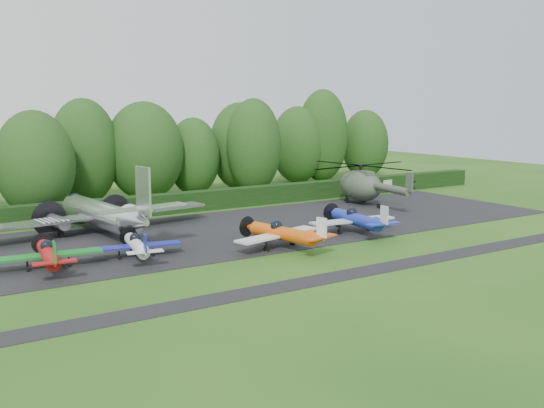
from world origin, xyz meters
TOP-DOWN VIEW (x-y plane):
  - ground at (0.00, 0.00)m, footprint 160.00×160.00m
  - apron at (0.00, 10.00)m, footprint 70.00×18.00m
  - taxiway_verge at (0.00, -6.00)m, footprint 70.00×2.00m
  - hedgerow at (0.00, 21.00)m, footprint 90.00×1.60m
  - transport_plane at (-6.67, 14.05)m, footprint 20.53×15.74m
  - light_plane_red at (-12.82, 5.20)m, footprint 6.97×7.33m
  - light_plane_white at (-6.91, 5.02)m, footprint 6.37×6.70m
  - light_plane_orange at (3.42, 2.04)m, footprint 7.70×8.10m
  - light_plane_blue at (11.73, 3.44)m, footprint 7.78×8.18m
  - helicopter at (22.31, 15.27)m, footprint 13.57×15.88m
  - sign_board at (31.39, 20.21)m, footprint 2.84×0.11m
  - tree_1 at (16.71, 28.93)m, footprint 6.81×6.81m
  - tree_3 at (30.56, 33.38)m, footprint 7.18×7.18m
  - tree_5 at (38.56, 33.55)m, footprint 6.91×6.91m
  - tree_6 at (-3.21, 31.28)m, footprint 7.41×7.41m
  - tree_7 at (9.71, 31.27)m, footprint 6.34×6.34m
  - tree_9 at (3.34, 30.48)m, footprint 8.77×8.77m
  - tree_10 at (26.88, 34.11)m, footprint 7.48×7.48m
  - tree_11 at (-9.34, 26.06)m, footprint 7.52×7.52m
  - tree_12 at (16.70, 32.23)m, footprint 7.84×7.84m

SIDE VIEW (x-z plane):
  - ground at x=0.00m, z-range 0.00..0.00m
  - hedgerow at x=0.00m, z-range -1.00..1.00m
  - taxiway_verge at x=0.00m, z-range 0.00..0.00m
  - apron at x=0.00m, z-range 0.00..0.01m
  - light_plane_white at x=-6.91m, z-range -0.20..2.24m
  - sign_board at x=31.39m, z-range 0.28..1.88m
  - light_plane_red at x=-12.82m, z-range -0.22..2.46m
  - light_plane_orange at x=3.42m, z-range -0.25..2.71m
  - light_plane_blue at x=11.73m, z-range -0.25..2.74m
  - transport_plane at x=-6.67m, z-range -1.45..5.12m
  - helicopter at x=22.31m, z-range 0.16..4.53m
  - tree_7 at x=9.71m, z-range -0.01..9.30m
  - tree_5 at x=38.56m, z-range -0.01..10.08m
  - tree_11 at x=-9.34m, z-range -0.01..10.31m
  - tree_10 at x=26.88m, z-range -0.01..10.61m
  - tree_12 at x=16.70m, z-range -0.01..11.12m
  - tree_9 at x=3.34m, z-range -0.01..11.19m
  - tree_6 at x=-3.21m, z-range -0.01..11.52m
  - tree_1 at x=16.71m, z-range -0.01..11.59m
  - tree_3 at x=30.56m, z-range -0.01..12.97m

